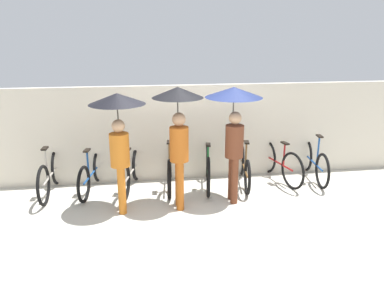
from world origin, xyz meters
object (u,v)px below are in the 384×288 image
object	(u,v)px
parked_bicycle_4	(208,167)
parked_bicycle_6	(278,162)
parked_bicycle_5	(244,167)
pedestrian_trailing	(234,113)
parked_bicycle_0	(51,174)
parked_bicycle_7	(314,162)
parked_bicycle_1	(92,173)
parked_bicycle_2	(131,172)
pedestrian_leading	(118,122)
pedestrian_center	(178,119)
parked_bicycle_3	(170,168)

from	to	relation	value
parked_bicycle_4	parked_bicycle_6	xyz separation A→B (m)	(1.50, 0.07, -0.01)
parked_bicycle_5	pedestrian_trailing	distance (m)	1.50
parked_bicycle_0	parked_bicycle_7	size ratio (longest dim) A/B	1.01
parked_bicycle_1	parked_bicycle_2	distance (m)	0.75
parked_bicycle_7	pedestrian_leading	world-z (taller)	pedestrian_leading
parked_bicycle_6	pedestrian_leading	world-z (taller)	pedestrian_leading
parked_bicycle_5	pedestrian_leading	world-z (taller)	pedestrian_leading
parked_bicycle_4	pedestrian_trailing	xyz separation A→B (m)	(0.31, -0.70, 1.22)
parked_bicycle_2	pedestrian_center	distance (m)	1.70
parked_bicycle_3	parked_bicycle_5	bearing A→B (deg)	-84.88
parked_bicycle_3	pedestrian_leading	distance (m)	1.69
parked_bicycle_0	parked_bicycle_1	distance (m)	0.75
parked_bicycle_2	pedestrian_trailing	world-z (taller)	pedestrian_trailing
parked_bicycle_0	parked_bicycle_5	size ratio (longest dim) A/B	1.01
parked_bicycle_3	parked_bicycle_6	bearing A→B (deg)	-82.60
parked_bicycle_4	parked_bicycle_6	bearing A→B (deg)	-77.75
parked_bicycle_6	parked_bicycle_7	distance (m)	0.75
parked_bicycle_7	pedestrian_center	bearing A→B (deg)	113.31
parked_bicycle_0	parked_bicycle_6	world-z (taller)	parked_bicycle_6
parked_bicycle_2	pedestrian_leading	distance (m)	1.46
pedestrian_center	pedestrian_trailing	size ratio (longest dim) A/B	1.02
parked_bicycle_5	pedestrian_leading	size ratio (longest dim) A/B	0.84
parked_bicycle_2	parked_bicycle_5	world-z (taller)	parked_bicycle_5
parked_bicycle_7	pedestrian_center	distance (m)	3.26
parked_bicycle_1	parked_bicycle_5	world-z (taller)	parked_bicycle_5
pedestrian_leading	parked_bicycle_0	bearing A→B (deg)	145.81
parked_bicycle_6	parked_bicycle_7	bearing A→B (deg)	-104.86
parked_bicycle_1	parked_bicycle_5	xyz separation A→B (m)	(3.00, -0.08, 0.00)
parked_bicycle_5	pedestrian_center	size ratio (longest dim) A/B	0.81
pedestrian_leading	parked_bicycle_4	bearing A→B (deg)	24.99
pedestrian_trailing	parked_bicycle_2	bearing A→B (deg)	157.49
parked_bicycle_0	parked_bicycle_5	distance (m)	3.75
pedestrian_center	parked_bicycle_3	bearing A→B (deg)	95.65
parked_bicycle_3	pedestrian_trailing	distance (m)	1.77
parked_bicycle_6	parked_bicycle_4	bearing A→B (deg)	80.95
parked_bicycle_4	pedestrian_trailing	world-z (taller)	pedestrian_trailing
parked_bicycle_1	parked_bicycle_6	world-z (taller)	parked_bicycle_6
parked_bicycle_5	parked_bicycle_7	size ratio (longest dim) A/B	1.00
parked_bicycle_7	parked_bicycle_0	bearing A→B (deg)	96.67
parked_bicycle_2	parked_bicycle_6	xyz separation A→B (m)	(2.99, 0.05, 0.03)
parked_bicycle_6	pedestrian_trailing	world-z (taller)	pedestrian_trailing
parked_bicycle_0	pedestrian_leading	world-z (taller)	pedestrian_leading
parked_bicycle_6	pedestrian_trailing	distance (m)	1.87
pedestrian_center	pedestrian_trailing	distance (m)	0.99
parked_bicycle_5	parked_bicycle_6	xyz separation A→B (m)	(0.75, 0.08, 0.03)
parked_bicycle_3	parked_bicycle_4	bearing A→B (deg)	-85.53
parked_bicycle_2	pedestrian_leading	size ratio (longest dim) A/B	0.84
parked_bicycle_1	pedestrian_trailing	xyz separation A→B (m)	(2.56, -0.77, 1.26)
parked_bicycle_6	pedestrian_leading	xyz separation A→B (m)	(-3.14, -0.89, 1.16)
pedestrian_leading	pedestrian_trailing	bearing A→B (deg)	2.12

